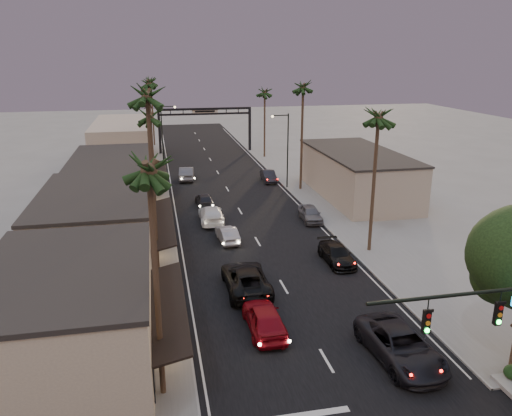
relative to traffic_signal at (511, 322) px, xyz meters
name	(u,v)px	position (x,y,z in m)	size (l,w,h in m)	color
ground	(235,203)	(-5.69, 36.00, -5.08)	(200.00, 200.00, 0.00)	slate
road	(229,191)	(-5.69, 41.00, -5.08)	(14.00, 120.00, 0.02)	black
sidewalk_left	(147,181)	(-15.19, 48.00, -5.02)	(5.00, 92.00, 0.12)	slate
sidewalk_right	(290,174)	(3.81, 48.00, -5.02)	(5.00, 92.00, 0.12)	slate
storefront_near	(71,321)	(-18.69, 8.00, -2.33)	(8.00, 12.00, 5.50)	tan
storefront_mid	(97,230)	(-18.69, 22.00, -2.33)	(8.00, 14.00, 5.50)	#9E917E
storefront_far	(112,182)	(-18.69, 38.00, -2.58)	(8.00, 16.00, 5.00)	tan
storefront_dist	(122,142)	(-18.69, 61.00, -2.08)	(8.00, 20.00, 6.00)	#9E917E
building_right	(357,175)	(8.31, 36.00, -2.58)	(8.00, 18.00, 5.00)	#9E917E
traffic_signal	(511,322)	(0.00, 0.00, 0.00)	(8.51, 0.22, 7.80)	black
arch	(205,119)	(-5.69, 66.00, 0.45)	(15.20, 0.40, 7.27)	black
streetlight_right	(286,145)	(1.23, 41.00, 0.25)	(2.13, 0.30, 9.00)	black
streetlight_left	(164,132)	(-12.61, 54.00, 0.25)	(2.13, 0.30, 9.00)	black
palm_la	(148,161)	(-14.29, 5.00, 6.36)	(3.20, 3.20, 13.20)	#38281C
palm_lb	(147,91)	(-14.29, 18.00, 8.30)	(3.20, 3.20, 15.20)	#38281C
palm_lc	(149,112)	(-14.29, 32.00, 5.39)	(3.20, 3.20, 12.20)	#38281C
palm_ld	(148,80)	(-14.29, 51.00, 7.33)	(3.20, 3.20, 14.20)	#38281C
palm_ra	(379,112)	(2.91, 20.00, 6.36)	(3.20, 3.20, 13.20)	#38281C
palm_rb	(303,84)	(2.91, 40.00, 7.33)	(3.20, 3.20, 14.20)	#38281C
palm_rc	(265,89)	(2.91, 60.00, 5.39)	(3.20, 3.20, 12.20)	#38281C
palm_far	(151,79)	(-13.99, 74.00, 6.36)	(3.20, 3.20, 13.20)	#38281C
oncoming_red	(264,318)	(-8.29, 9.58, -4.23)	(2.00, 4.98, 1.70)	maroon
oncoming_pickup	(246,278)	(-8.38, 15.08, -4.22)	(2.86, 6.20, 1.72)	black
oncoming_silver	(227,234)	(-8.26, 24.59, -4.41)	(1.42, 4.09, 1.35)	gray
oncoming_white	(211,214)	(-9.02, 30.09, -4.29)	(2.21, 5.43, 1.58)	silver
oncoming_dgrey	(204,200)	(-9.13, 35.59, -4.39)	(1.64, 4.09, 1.39)	black
oncoming_grey_far	(187,173)	(-10.16, 47.73, -4.24)	(1.77, 5.09, 1.68)	#515156
curbside_near	(401,345)	(-1.83, 5.31, -4.22)	(2.87, 6.23, 1.73)	black
curbside_black	(337,254)	(-0.57, 18.30, -4.39)	(1.94, 4.78, 1.39)	black
curbside_grey	(310,214)	(0.51, 28.50, -4.34)	(1.76, 4.38, 1.49)	#56575C
curbside_far	(269,176)	(0.04, 44.61, -4.37)	(1.51, 4.34, 1.43)	black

